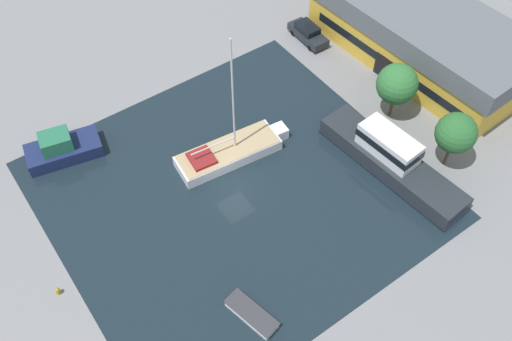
# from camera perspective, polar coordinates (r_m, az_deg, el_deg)

# --- Properties ---
(ground_plane) EXTENTS (440.00, 440.00, 0.00)m
(ground_plane) POSITION_cam_1_polar(r_m,az_deg,el_deg) (47.16, -2.14, -1.95)
(ground_plane) COLOR slate
(water_canal) EXTENTS (27.53, 28.84, 0.01)m
(water_canal) POSITION_cam_1_polar(r_m,az_deg,el_deg) (47.16, -2.14, -1.95)
(water_canal) COLOR black
(water_canal) RESTS_ON ground
(warehouse_building) EXTENTS (22.94, 11.07, 5.64)m
(warehouse_building) POSITION_cam_1_polar(r_m,az_deg,el_deg) (59.24, 16.24, 12.92)
(warehouse_building) COLOR gold
(warehouse_building) RESTS_ON ground
(quay_tree_near_building) EXTENTS (3.68, 3.68, 5.58)m
(quay_tree_near_building) POSITION_cam_1_polar(r_m,az_deg,el_deg) (51.77, 13.93, 8.39)
(quay_tree_near_building) COLOR brown
(quay_tree_near_building) RESTS_ON ground
(quay_tree_by_water) EXTENTS (3.41, 3.41, 5.53)m
(quay_tree_by_water) POSITION_cam_1_polar(r_m,az_deg,el_deg) (48.79, 19.37, 3.55)
(quay_tree_by_water) COLOR brown
(quay_tree_by_water) RESTS_ON ground
(parked_car) EXTENTS (4.83, 2.00, 1.71)m
(parked_car) POSITION_cam_1_polar(r_m,az_deg,el_deg) (60.73, 5.21, 13.54)
(parked_car) COLOR #1E2328
(parked_car) RESTS_ON ground
(sailboat_moored) EXTENTS (3.99, 10.42, 12.44)m
(sailboat_moored) POSITION_cam_1_polar(r_m,az_deg,el_deg) (48.97, -2.62, 1.91)
(sailboat_moored) COLOR silver
(sailboat_moored) RESTS_ON water_canal
(motor_cruiser) EXTENTS (14.25, 4.38, 3.66)m
(motor_cruiser) POSITION_cam_1_polar(r_m,az_deg,el_deg) (48.89, 13.32, 1.23)
(motor_cruiser) COLOR #23282D
(motor_cruiser) RESTS_ON water_canal
(small_dinghy) EXTENTS (4.30, 2.30, 0.63)m
(small_dinghy) POSITION_cam_1_polar(r_m,az_deg,el_deg) (41.10, -0.44, -14.16)
(small_dinghy) COLOR white
(small_dinghy) RESTS_ON water_canal
(cabin_boat) EXTENTS (4.15, 6.72, 2.64)m
(cabin_boat) POSITION_cam_1_polar(r_m,az_deg,el_deg) (51.50, -18.82, 2.11)
(cabin_boat) COLOR #19234C
(cabin_boat) RESTS_ON water_canal
(mooring_bollard) EXTENTS (0.35, 0.35, 0.67)m
(mooring_bollard) POSITION_cam_1_polar(r_m,az_deg,el_deg) (44.21, -19.20, -11.30)
(mooring_bollard) COLOR olive
(mooring_bollard) RESTS_ON ground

